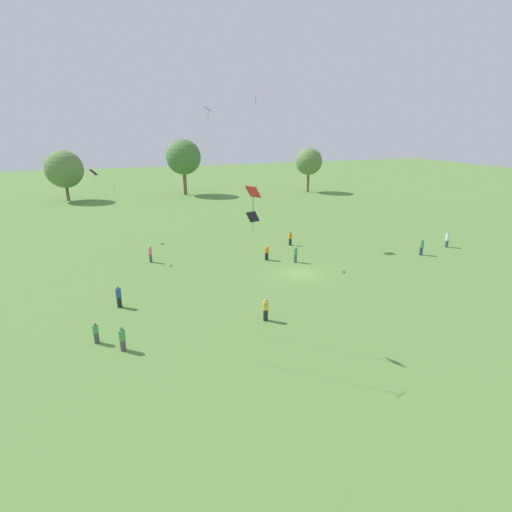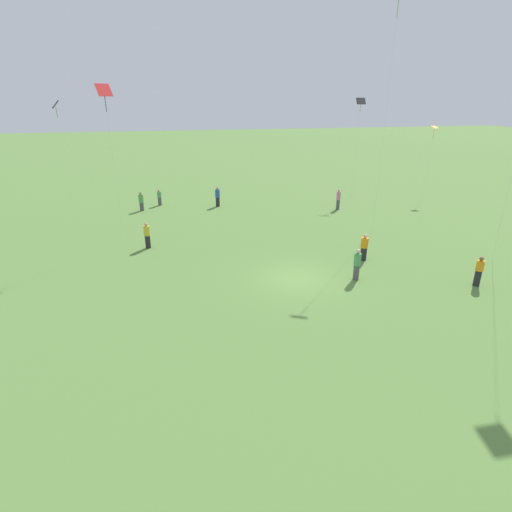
{
  "view_description": "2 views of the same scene",
  "coord_description": "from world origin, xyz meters",
  "px_view_note": "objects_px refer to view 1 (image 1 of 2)",
  "views": [
    {
      "loc": [
        -17.5,
        -34.05,
        14.14
      ],
      "look_at": [
        -5.9,
        -2.63,
        3.26
      ],
      "focal_mm": 28.0,
      "sensor_mm": 36.0,
      "label": 1
    },
    {
      "loc": [
        19.85,
        -7.12,
        9.67
      ],
      "look_at": [
        -0.43,
        -2.36,
        1.46
      ],
      "focal_mm": 28.0,
      "sensor_mm": 36.0,
      "label": 2
    }
  ],
  "objects_px": {
    "person_9": "(150,254)",
    "kite_3": "(256,102)",
    "person_1": "(422,247)",
    "kite_0": "(253,226)",
    "person_4": "(119,297)",
    "kite_5": "(114,188)",
    "person_5": "(96,333)",
    "kite_4": "(208,120)",
    "kite_1": "(253,198)",
    "person_8": "(267,253)",
    "person_7": "(122,339)",
    "person_6": "(447,240)",
    "kite_2": "(94,176)",
    "person_2": "(290,239)",
    "person_3": "(266,310)",
    "person_0": "(296,254)"
  },
  "relations": [
    {
      "from": "person_9",
      "to": "kite_3",
      "type": "bearing_deg",
      "value": -69.12
    },
    {
      "from": "person_1",
      "to": "kite_0",
      "type": "xyz_separation_m",
      "value": [
        -25.72,
        -14.07,
        7.88
      ]
    },
    {
      "from": "person_4",
      "to": "kite_5",
      "type": "bearing_deg",
      "value": 148.38
    },
    {
      "from": "person_5",
      "to": "kite_4",
      "type": "distance_m",
      "value": 24.69
    },
    {
      "from": "person_9",
      "to": "kite_1",
      "type": "relative_size",
      "value": 0.18
    },
    {
      "from": "person_4",
      "to": "person_8",
      "type": "bearing_deg",
      "value": 84.9
    },
    {
      "from": "person_9",
      "to": "kite_4",
      "type": "bearing_deg",
      "value": -88.48
    },
    {
      "from": "person_4",
      "to": "person_5",
      "type": "relative_size",
      "value": 1.18
    },
    {
      "from": "kite_1",
      "to": "person_7",
      "type": "bearing_deg",
      "value": 99.17
    },
    {
      "from": "person_6",
      "to": "kite_2",
      "type": "relative_size",
      "value": 0.19
    },
    {
      "from": "person_2",
      "to": "kite_2",
      "type": "bearing_deg",
      "value": 15.77
    },
    {
      "from": "kite_0",
      "to": "kite_5",
      "type": "relative_size",
      "value": 1.34
    },
    {
      "from": "person_5",
      "to": "kite_5",
      "type": "distance_m",
      "value": 28.18
    },
    {
      "from": "kite_2",
      "to": "person_6",
      "type": "bearing_deg",
      "value": -45.76
    },
    {
      "from": "person_5",
      "to": "kite_4",
      "type": "bearing_deg",
      "value": -164.39
    },
    {
      "from": "person_1",
      "to": "kite_2",
      "type": "bearing_deg",
      "value": 158.26
    },
    {
      "from": "person_5",
      "to": "person_6",
      "type": "distance_m",
      "value": 41.33
    },
    {
      "from": "person_2",
      "to": "person_4",
      "type": "relative_size",
      "value": 0.92
    },
    {
      "from": "person_6",
      "to": "person_7",
      "type": "height_order",
      "value": "person_6"
    },
    {
      "from": "person_9",
      "to": "kite_1",
      "type": "xyz_separation_m",
      "value": [
        5.07,
        -18.98,
        8.88
      ]
    },
    {
      "from": "person_2",
      "to": "person_9",
      "type": "height_order",
      "value": "person_9"
    },
    {
      "from": "person_4",
      "to": "kite_4",
      "type": "bearing_deg",
      "value": 105.83
    },
    {
      "from": "person_1",
      "to": "person_9",
      "type": "distance_m",
      "value": 30.7
    },
    {
      "from": "person_7",
      "to": "kite_4",
      "type": "relative_size",
      "value": 0.11
    },
    {
      "from": "person_6",
      "to": "person_7",
      "type": "relative_size",
      "value": 1.04
    },
    {
      "from": "person_4",
      "to": "kite_0",
      "type": "bearing_deg",
      "value": 4.17
    },
    {
      "from": "person_8",
      "to": "kite_5",
      "type": "xyz_separation_m",
      "value": [
        -15.01,
        14.83,
        5.83
      ]
    },
    {
      "from": "person_7",
      "to": "kite_5",
      "type": "distance_m",
      "value": 29.67
    },
    {
      "from": "kite_0",
      "to": "kite_4",
      "type": "relative_size",
      "value": 0.6
    },
    {
      "from": "kite_2",
      "to": "kite_4",
      "type": "height_order",
      "value": "kite_4"
    },
    {
      "from": "kite_4",
      "to": "kite_5",
      "type": "relative_size",
      "value": 2.25
    },
    {
      "from": "person_5",
      "to": "kite_2",
      "type": "height_order",
      "value": "kite_2"
    },
    {
      "from": "person_4",
      "to": "kite_5",
      "type": "relative_size",
      "value": 0.26
    },
    {
      "from": "person_3",
      "to": "kite_0",
      "type": "height_order",
      "value": "kite_0"
    },
    {
      "from": "person_0",
      "to": "kite_2",
      "type": "height_order",
      "value": "kite_2"
    },
    {
      "from": "person_1",
      "to": "person_6",
      "type": "xyz_separation_m",
      "value": [
        5.23,
        1.45,
        -0.02
      ]
    },
    {
      "from": "person_4",
      "to": "person_8",
      "type": "distance_m",
      "value": 17.4
    },
    {
      "from": "person_3",
      "to": "kite_5",
      "type": "xyz_separation_m",
      "value": [
        -9.53,
        28.35,
        5.78
      ]
    },
    {
      "from": "person_0",
      "to": "person_3",
      "type": "xyz_separation_m",
      "value": [
        -8.12,
        -11.7,
        -0.02
      ]
    },
    {
      "from": "person_1",
      "to": "person_5",
      "type": "distance_m",
      "value": 35.91
    },
    {
      "from": "person_3",
      "to": "person_8",
      "type": "relative_size",
      "value": 1.05
    },
    {
      "from": "person_4",
      "to": "person_3",
      "type": "bearing_deg",
      "value": 29.12
    },
    {
      "from": "kite_0",
      "to": "person_3",
      "type": "bearing_deg",
      "value": 88.77
    },
    {
      "from": "person_0",
      "to": "kite_5",
      "type": "height_order",
      "value": "kite_5"
    },
    {
      "from": "person_6",
      "to": "person_9",
      "type": "distance_m",
      "value": 35.47
    },
    {
      "from": "person_6",
      "to": "kite_1",
      "type": "relative_size",
      "value": 0.17
    },
    {
      "from": "person_0",
      "to": "kite_3",
      "type": "distance_m",
      "value": 18.97
    },
    {
      "from": "person_0",
      "to": "kite_3",
      "type": "bearing_deg",
      "value": 34.91
    },
    {
      "from": "person_4",
      "to": "person_6",
      "type": "height_order",
      "value": "person_4"
    },
    {
      "from": "kite_3",
      "to": "kite_2",
      "type": "bearing_deg",
      "value": -39.89
    }
  ]
}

